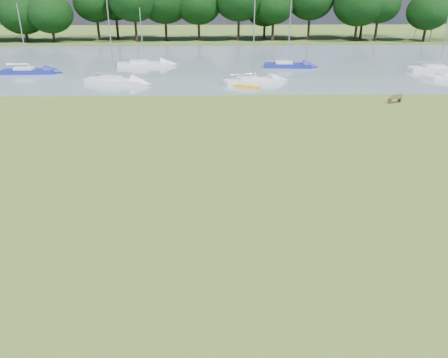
{
  "coord_description": "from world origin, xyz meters",
  "views": [
    {
      "loc": [
        -0.59,
        -21.94,
        10.14
      ],
      "look_at": [
        -0.1,
        -2.0,
        1.31
      ],
      "focal_mm": 35.0,
      "sensor_mm": 36.0,
      "label": 1
    }
  ],
  "objects_px": {
    "sailboat_2": "(114,79)",
    "sailboat_7": "(438,68)",
    "sailboat_1": "(28,70)",
    "riverbank_bench": "(395,98)",
    "sailboat_8": "(252,79)",
    "sailboat_3": "(143,63)",
    "sailboat_4": "(287,64)",
    "kayak": "(247,86)"
  },
  "relations": [
    {
      "from": "sailboat_4",
      "to": "sailboat_7",
      "type": "distance_m",
      "value": 19.23
    },
    {
      "from": "kayak",
      "to": "sailboat_3",
      "type": "relative_size",
      "value": 0.38
    },
    {
      "from": "riverbank_bench",
      "to": "sailboat_1",
      "type": "height_order",
      "value": "sailboat_1"
    },
    {
      "from": "kayak",
      "to": "sailboat_8",
      "type": "bearing_deg",
      "value": 97.26
    },
    {
      "from": "sailboat_1",
      "to": "sailboat_2",
      "type": "xyz_separation_m",
      "value": [
        12.07,
        -6.4,
        -0.01
      ]
    },
    {
      "from": "sailboat_2",
      "to": "sailboat_8",
      "type": "relative_size",
      "value": 1.06
    },
    {
      "from": "riverbank_bench",
      "to": "sailboat_8",
      "type": "height_order",
      "value": "sailboat_8"
    },
    {
      "from": "kayak",
      "to": "sailboat_1",
      "type": "relative_size",
      "value": 0.35
    },
    {
      "from": "sailboat_3",
      "to": "sailboat_4",
      "type": "distance_m",
      "value": 19.7
    },
    {
      "from": "sailboat_3",
      "to": "sailboat_4",
      "type": "relative_size",
      "value": 0.83
    },
    {
      "from": "sailboat_2",
      "to": "sailboat_8",
      "type": "distance_m",
      "value": 15.59
    },
    {
      "from": "sailboat_1",
      "to": "sailboat_7",
      "type": "xyz_separation_m",
      "value": [
        52.15,
        0.16,
        0.02
      ]
    },
    {
      "from": "kayak",
      "to": "sailboat_2",
      "type": "xyz_separation_m",
      "value": [
        -14.88,
        2.57,
        0.34
      ]
    },
    {
      "from": "sailboat_2",
      "to": "sailboat_7",
      "type": "distance_m",
      "value": 40.61
    },
    {
      "from": "sailboat_2",
      "to": "sailboat_4",
      "type": "bearing_deg",
      "value": 41.96
    },
    {
      "from": "sailboat_7",
      "to": "sailboat_8",
      "type": "xyz_separation_m",
      "value": [
        -24.49,
        -6.84,
        -0.05
      ]
    },
    {
      "from": "sailboat_1",
      "to": "sailboat_3",
      "type": "xyz_separation_m",
      "value": [
        13.62,
        5.33,
        -0.04
      ]
    },
    {
      "from": "sailboat_1",
      "to": "sailboat_8",
      "type": "height_order",
      "value": "sailboat_8"
    },
    {
      "from": "sailboat_4",
      "to": "sailboat_7",
      "type": "xyz_separation_m",
      "value": [
        18.9,
        -3.54,
        -0.0
      ]
    },
    {
      "from": "sailboat_4",
      "to": "sailboat_2",
      "type": "bearing_deg",
      "value": -149.46
    },
    {
      "from": "riverbank_bench",
      "to": "sailboat_7",
      "type": "distance_m",
      "value": 19.82
    },
    {
      "from": "sailboat_1",
      "to": "sailboat_4",
      "type": "xyz_separation_m",
      "value": [
        33.25,
        3.71,
        0.02
      ]
    },
    {
      "from": "sailboat_3",
      "to": "sailboat_7",
      "type": "xyz_separation_m",
      "value": [
        38.53,
        -5.17,
        0.06
      ]
    },
    {
      "from": "riverbank_bench",
      "to": "sailboat_1",
      "type": "distance_m",
      "value": 43.46
    },
    {
      "from": "sailboat_3",
      "to": "sailboat_7",
      "type": "bearing_deg",
      "value": -15.04
    },
    {
      "from": "sailboat_1",
      "to": "sailboat_2",
      "type": "distance_m",
      "value": 13.66
    },
    {
      "from": "sailboat_1",
      "to": "sailboat_3",
      "type": "relative_size",
      "value": 1.09
    },
    {
      "from": "sailboat_1",
      "to": "sailboat_8",
      "type": "relative_size",
      "value": 0.91
    },
    {
      "from": "sailboat_1",
      "to": "sailboat_8",
      "type": "distance_m",
      "value": 28.45
    },
    {
      "from": "riverbank_bench",
      "to": "sailboat_3",
      "type": "relative_size",
      "value": 0.19
    },
    {
      "from": "riverbank_bench",
      "to": "sailboat_2",
      "type": "relative_size",
      "value": 0.15
    },
    {
      "from": "sailboat_7",
      "to": "sailboat_3",
      "type": "bearing_deg",
      "value": 174.67
    },
    {
      "from": "riverbank_bench",
      "to": "sailboat_4",
      "type": "xyz_separation_m",
      "value": [
        -7.21,
        19.56,
        0.13
      ]
    },
    {
      "from": "sailboat_2",
      "to": "sailboat_4",
      "type": "height_order",
      "value": "sailboat_2"
    },
    {
      "from": "sailboat_1",
      "to": "sailboat_3",
      "type": "distance_m",
      "value": 14.63
    },
    {
      "from": "sailboat_3",
      "to": "sailboat_4",
      "type": "height_order",
      "value": "sailboat_4"
    },
    {
      "from": "sailboat_2",
      "to": "sailboat_3",
      "type": "relative_size",
      "value": 1.27
    },
    {
      "from": "riverbank_bench",
      "to": "sailboat_3",
      "type": "distance_m",
      "value": 34.19
    },
    {
      "from": "sailboat_4",
      "to": "sailboat_7",
      "type": "bearing_deg",
      "value": -5.58
    },
    {
      "from": "riverbank_bench",
      "to": "sailboat_4",
      "type": "height_order",
      "value": "sailboat_4"
    },
    {
      "from": "riverbank_bench",
      "to": "sailboat_2",
      "type": "height_order",
      "value": "sailboat_2"
    },
    {
      "from": "sailboat_2",
      "to": "sailboat_8",
      "type": "bearing_deg",
      "value": 15.45
    }
  ]
}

